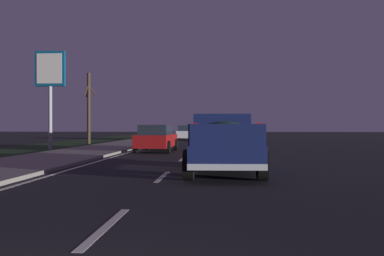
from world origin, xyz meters
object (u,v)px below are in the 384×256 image
at_px(sedan_red, 157,138).
at_px(gas_price_sign, 50,76).
at_px(pickup_truck, 222,142).
at_px(bare_tree_far, 89,107).
at_px(sedan_white, 187,133).

distance_m(sedan_red, gas_price_sign, 8.04).
xyz_separation_m(pickup_truck, bare_tree_far, (19.37, 10.82, 2.05)).
distance_m(pickup_truck, gas_price_sign, 16.10).
distance_m(pickup_truck, sedan_white, 28.47).
xyz_separation_m(pickup_truck, sedan_red, (10.12, 3.72, -0.20)).
bearing_deg(bare_tree_far, pickup_truck, -150.81).
bearing_deg(gas_price_sign, sedan_white, -23.32).
xyz_separation_m(pickup_truck, gas_price_sign, (11.52, 10.66, 3.61)).
height_order(sedan_white, gas_price_sign, gas_price_sign).
bearing_deg(bare_tree_far, sedan_red, -142.48).
bearing_deg(sedan_red, bare_tree_far, 37.52).
distance_m(sedan_red, bare_tree_far, 11.88).
relative_size(pickup_truck, sedan_red, 1.23).
relative_size(sedan_white, gas_price_sign, 0.71).
bearing_deg(sedan_red, gas_price_sign, 78.62).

